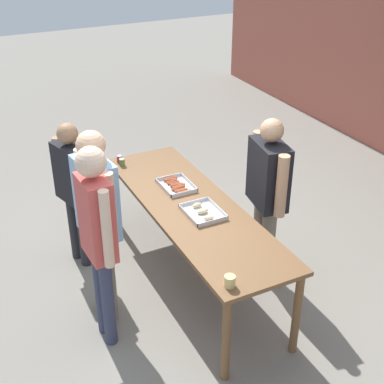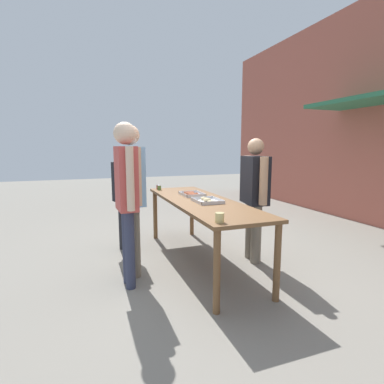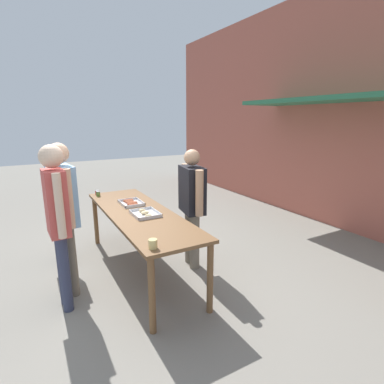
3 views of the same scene
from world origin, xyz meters
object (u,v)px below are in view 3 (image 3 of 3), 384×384
condiment_jar_mustard (97,193)px  beer_cup (153,244)px  person_server_behind_table (192,199)px  condiment_jar_ketchup (98,194)px  food_tray_buns (145,214)px  person_customer_waiting_in_line (64,207)px  person_customer_holding_hotdog (59,202)px  food_tray_sausages (131,203)px  person_customer_with_cup (57,212)px

condiment_jar_mustard → beer_cup: size_ratio=0.87×
beer_cup → person_server_behind_table: person_server_behind_table is taller
condiment_jar_ketchup → person_server_behind_table: (1.30, 1.00, 0.09)m
food_tray_buns → beer_cup: 1.06m
condiment_jar_mustard → person_customer_waiting_in_line: 1.44m
beer_cup → person_customer_holding_hotdog: size_ratio=0.06×
food_tray_sausages → person_customer_holding_hotdog: 1.02m
condiment_jar_mustard → person_customer_with_cup: size_ratio=0.04×
beer_cup → condiment_jar_ketchup: bearing=-179.6°
beer_cup → person_customer_waiting_in_line: bearing=-149.4°
food_tray_sausages → beer_cup: (1.59, -0.30, 0.03)m
food_tray_buns → person_customer_with_cup: (0.21, -1.05, 0.24)m
condiment_jar_mustard → person_customer_holding_hotdog: bearing=-58.6°
person_customer_holding_hotdog → person_customer_with_cup: person_customer_with_cup is taller
food_tray_buns → condiment_jar_mustard: (-1.37, -0.31, 0.02)m
beer_cup → person_customer_with_cup: size_ratio=0.05×
person_customer_holding_hotdog → person_customer_waiting_in_line: bearing=162.2°
beer_cup → person_customer_with_cup: 1.12m
condiment_jar_mustard → person_server_behind_table: (1.39, 1.00, 0.09)m
food_tray_sausages → person_customer_waiting_in_line: size_ratio=0.21×
person_customer_with_cup → beer_cup: bearing=-139.6°
beer_cup → person_customer_with_cup: (-0.80, -0.75, 0.21)m
condiment_jar_ketchup → beer_cup: size_ratio=0.87×
person_customer_holding_hotdog → condiment_jar_mustard: bearing=-74.9°
person_server_behind_table → person_customer_holding_hotdog: size_ratio=1.08×
food_tray_sausages → condiment_jar_ketchup: condiment_jar_ketchup is taller
condiment_jar_mustard → person_server_behind_table: size_ratio=0.05×
beer_cup → person_server_behind_table: (-0.99, 0.99, 0.08)m
food_tray_buns → condiment_jar_ketchup: (-1.28, -0.32, 0.02)m
food_tray_buns → person_customer_with_cup: size_ratio=0.22×
person_server_behind_table → food_tray_sausages: bearing=-121.6°
food_tray_buns → condiment_jar_ketchup: 1.32m
food_tray_buns → person_customer_waiting_in_line: person_customer_waiting_in_line is taller
food_tray_sausages → person_server_behind_table: person_server_behind_table is taller
condiment_jar_mustard → person_customer_with_cup: bearing=-24.9°
food_tray_sausages → food_tray_buns: food_tray_buns is taller
person_customer_waiting_in_line → person_customer_with_cup: bearing=155.8°
condiment_jar_ketchup → person_customer_holding_hotdog: size_ratio=0.05×
food_tray_buns → beer_cup: (1.01, -0.30, 0.03)m
person_customer_holding_hotdog → beer_cup: bearing=-178.8°
condiment_jar_mustard → person_customer_waiting_in_line: size_ratio=0.04×
person_customer_with_cup → condiment_jar_ketchup: bearing=-28.8°
condiment_jar_ketchup → person_customer_waiting_in_line: bearing=-28.2°
person_customer_waiting_in_line → person_customer_holding_hotdog: bearing=-8.7°
food_tray_sausages → person_server_behind_table: bearing=48.9°
person_server_behind_table → person_customer_with_cup: size_ratio=0.92×
beer_cup → person_customer_holding_hotdog: person_customer_holding_hotdog is taller
food_tray_buns → person_server_behind_table: 0.69m
person_customer_waiting_in_line → person_server_behind_table: bearing=-101.3°
condiment_jar_ketchup → person_customer_holding_hotdog: (0.29, -0.61, 0.03)m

